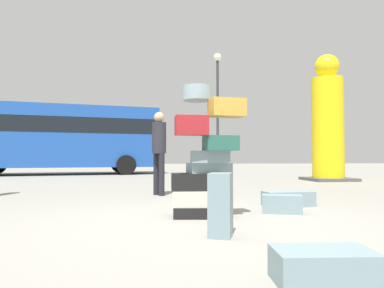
{
  "coord_description": "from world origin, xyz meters",
  "views": [
    {
      "loc": [
        -0.77,
        -4.43,
        0.79
      ],
      "look_at": [
        0.05,
        1.07,
        1.01
      ],
      "focal_mm": 33.26,
      "sensor_mm": 36.0,
      "label": 1
    }
  ],
  "objects": [
    {
      "name": "suitcase_slate_foreground_near",
      "position": [
        0.05,
        -0.91,
        0.32
      ],
      "size": [
        0.31,
        0.35,
        0.64
      ],
      "primitive_type": "cube",
      "rotation": [
        0.0,
        0.0,
        -0.37
      ],
      "color": "gray",
      "rests_on": "ground"
    },
    {
      "name": "parked_bus",
      "position": [
        -4.42,
        12.85,
        1.83
      ],
      "size": [
        9.19,
        3.95,
        3.15
      ],
      "rotation": [
        0.0,
        0.0,
        0.17
      ],
      "color": "#1E4CA5",
      "rests_on": "ground"
    },
    {
      "name": "person_tourist_with_camera",
      "position": [
        -0.36,
        3.07,
        1.05
      ],
      "size": [
        0.3,
        0.31,
        1.75
      ],
      "rotation": [
        0.0,
        0.0,
        -1.08
      ],
      "color": "black",
      "rests_on": "ground"
    },
    {
      "name": "suitcase_slate_left_side",
      "position": [
        1.64,
        1.1,
        0.12
      ],
      "size": [
        0.81,
        0.42,
        0.24
      ],
      "primitive_type": "cube",
      "rotation": [
        0.0,
        0.0,
        0.05
      ],
      "color": "gray",
      "rests_on": "ground"
    },
    {
      "name": "suitcase_slate_right_side",
      "position": [
        1.25,
        0.43,
        0.13
      ],
      "size": [
        0.61,
        0.46,
        0.26
      ],
      "primitive_type": "cube",
      "rotation": [
        0.0,
        0.0,
        -0.36
      ],
      "color": "gray",
      "rests_on": "ground"
    },
    {
      "name": "yellow_dummy_statue",
      "position": [
        5.67,
        6.98,
        1.95
      ],
      "size": [
        1.49,
        1.49,
        4.37
      ],
      "color": "yellow",
      "rests_on": "ground"
    },
    {
      "name": "lamp_post",
      "position": [
        2.82,
        11.64,
        3.73
      ],
      "size": [
        0.36,
        0.36,
        5.66
      ],
      "color": "#333338",
      "rests_on": "ground"
    },
    {
      "name": "suitcase_slate_foreground_far",
      "position": [
        0.39,
        -2.31,
        0.11
      ],
      "size": [
        0.66,
        0.43,
        0.21
      ],
      "primitive_type": "cube",
      "rotation": [
        0.0,
        0.0,
        -0.11
      ],
      "color": "gray",
      "rests_on": "ground"
    },
    {
      "name": "suitcase_tower",
      "position": [
        0.08,
        0.24,
        0.71
      ],
      "size": [
        0.95,
        0.63,
        1.76
      ],
      "color": "black",
      "rests_on": "ground"
    },
    {
      "name": "ground_plane",
      "position": [
        0.0,
        0.0,
        0.0
      ],
      "size": [
        80.0,
        80.0,
        0.0
      ],
      "primitive_type": "plane",
      "color": "gray"
    }
  ]
}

